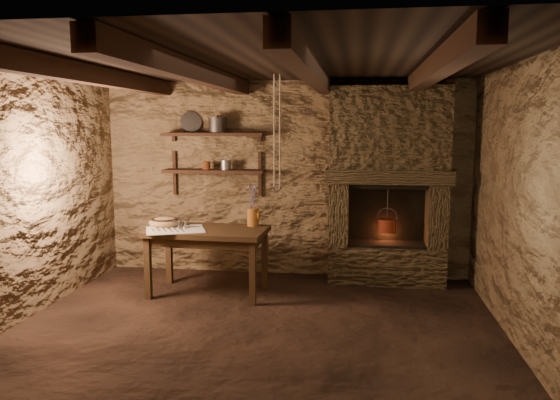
# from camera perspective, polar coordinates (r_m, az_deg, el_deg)

# --- Properties ---
(floor) EXTENTS (4.50, 4.50, 0.00)m
(floor) POSITION_cam_1_polar(r_m,az_deg,el_deg) (5.11, -2.65, -13.56)
(floor) COLOR black
(floor) RESTS_ON ground
(back_wall) EXTENTS (4.50, 0.04, 2.40)m
(back_wall) POSITION_cam_1_polar(r_m,az_deg,el_deg) (6.76, 0.46, 2.22)
(back_wall) COLOR brown
(back_wall) RESTS_ON floor
(front_wall) EXTENTS (4.50, 0.04, 2.40)m
(front_wall) POSITION_cam_1_polar(r_m,az_deg,el_deg) (2.89, -10.27, -5.54)
(front_wall) COLOR brown
(front_wall) RESTS_ON floor
(left_wall) EXTENTS (0.04, 4.00, 2.40)m
(left_wall) POSITION_cam_1_polar(r_m,az_deg,el_deg) (5.67, -25.67, 0.35)
(left_wall) COLOR brown
(left_wall) RESTS_ON floor
(right_wall) EXTENTS (0.04, 4.00, 2.40)m
(right_wall) POSITION_cam_1_polar(r_m,az_deg,el_deg) (4.90, 24.04, -0.61)
(right_wall) COLOR brown
(right_wall) RESTS_ON floor
(ceiling) EXTENTS (4.50, 4.00, 0.04)m
(ceiling) POSITION_cam_1_polar(r_m,az_deg,el_deg) (4.78, -2.84, 14.28)
(ceiling) COLOR black
(ceiling) RESTS_ON back_wall
(beam_far_left) EXTENTS (0.14, 3.95, 0.16)m
(beam_far_left) POSITION_cam_1_polar(r_m,az_deg,el_deg) (5.27, -19.45, 12.27)
(beam_far_left) COLOR black
(beam_far_left) RESTS_ON ceiling
(beam_mid_left) EXTENTS (0.14, 3.95, 0.16)m
(beam_mid_left) POSITION_cam_1_polar(r_m,az_deg,el_deg) (4.89, -8.74, 12.99)
(beam_mid_left) COLOR black
(beam_mid_left) RESTS_ON ceiling
(beam_mid_right) EXTENTS (0.14, 3.95, 0.16)m
(beam_mid_right) POSITION_cam_1_polar(r_m,az_deg,el_deg) (4.71, 3.32, 13.28)
(beam_mid_right) COLOR black
(beam_mid_right) RESTS_ON ceiling
(beam_far_right) EXTENTS (0.14, 3.95, 0.16)m
(beam_far_right) POSITION_cam_1_polar(r_m,az_deg,el_deg) (4.73, 15.81, 12.98)
(beam_far_right) COLOR black
(beam_far_right) RESTS_ON ceiling
(shelf_lower) EXTENTS (1.25, 0.30, 0.04)m
(shelf_lower) POSITION_cam_1_polar(r_m,az_deg,el_deg) (6.76, -6.89, 3.01)
(shelf_lower) COLOR black
(shelf_lower) RESTS_ON back_wall
(shelf_upper) EXTENTS (1.25, 0.30, 0.04)m
(shelf_upper) POSITION_cam_1_polar(r_m,az_deg,el_deg) (6.74, -6.95, 6.83)
(shelf_upper) COLOR black
(shelf_upper) RESTS_ON back_wall
(hearth) EXTENTS (1.43, 0.51, 2.30)m
(hearth) POSITION_cam_1_polar(r_m,az_deg,el_deg) (6.48, 11.21, 2.05)
(hearth) COLOR #312718
(hearth) RESTS_ON floor
(work_table) EXTENTS (1.31, 0.78, 0.73)m
(work_table) POSITION_cam_1_polar(r_m,az_deg,el_deg) (6.12, -7.52, -6.11)
(work_table) COLOR black
(work_table) RESTS_ON floor
(linen_cloth) EXTENTS (0.75, 0.69, 0.01)m
(linen_cloth) POSITION_cam_1_polar(r_m,az_deg,el_deg) (6.02, -10.88, -3.08)
(linen_cloth) COLOR white
(linen_cloth) RESTS_ON work_table
(pewter_cutlery_row) EXTENTS (0.55, 0.38, 0.01)m
(pewter_cutlery_row) POSITION_cam_1_polar(r_m,az_deg,el_deg) (6.00, -10.94, -3.02)
(pewter_cutlery_row) COLOR gray
(pewter_cutlery_row) RESTS_ON linen_cloth
(drinking_glasses) EXTENTS (0.20, 0.06, 0.08)m
(drinking_glasses) POSITION_cam_1_polar(r_m,az_deg,el_deg) (6.12, -10.35, -2.48)
(drinking_glasses) COLOR silver
(drinking_glasses) RESTS_ON linen_cloth
(stoneware_jug) EXTENTS (0.15, 0.13, 0.47)m
(stoneware_jug) POSITION_cam_1_polar(r_m,az_deg,el_deg) (6.14, -2.83, -0.89)
(stoneware_jug) COLOR #B06322
(stoneware_jug) RESTS_ON work_table
(wooden_bowl) EXTENTS (0.36, 0.36, 0.12)m
(wooden_bowl) POSITION_cam_1_polar(r_m,az_deg,el_deg) (6.28, -11.96, -2.31)
(wooden_bowl) COLOR #AA7C49
(wooden_bowl) RESTS_ON work_table
(iron_stockpot) EXTENTS (0.24, 0.24, 0.16)m
(iron_stockpot) POSITION_cam_1_polar(r_m,az_deg,el_deg) (6.73, -6.53, 7.70)
(iron_stockpot) COLOR #332F2D
(iron_stockpot) RESTS_ON shelf_upper
(tin_pan) EXTENTS (0.29, 0.20, 0.26)m
(tin_pan) POSITION_cam_1_polar(r_m,az_deg,el_deg) (6.92, -9.29, 8.06)
(tin_pan) COLOR gray
(tin_pan) RESTS_ON shelf_upper
(small_kettle) EXTENTS (0.19, 0.16, 0.18)m
(small_kettle) POSITION_cam_1_polar(r_m,az_deg,el_deg) (6.72, -5.69, 3.67)
(small_kettle) COLOR gray
(small_kettle) RESTS_ON shelf_lower
(rusty_tin) EXTENTS (0.11, 0.11, 0.10)m
(rusty_tin) POSITION_cam_1_polar(r_m,az_deg,el_deg) (6.78, -7.69, 3.59)
(rusty_tin) COLOR #562411
(rusty_tin) RESTS_ON shelf_lower
(red_pot) EXTENTS (0.24, 0.24, 0.54)m
(red_pot) POSITION_cam_1_polar(r_m,az_deg,el_deg) (6.50, 11.12, -2.54)
(red_pot) COLOR maroon
(red_pot) RESTS_ON hearth
(hanging_ropes) EXTENTS (0.08, 0.08, 1.20)m
(hanging_ropes) POSITION_cam_1_polar(r_m,az_deg,el_deg) (5.78, -0.31, 7.22)
(hanging_ropes) COLOR tan
(hanging_ropes) RESTS_ON ceiling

